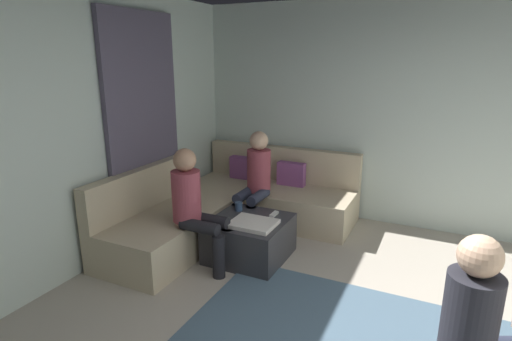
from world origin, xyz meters
TOP-DOWN VIEW (x-y plane):
  - wall_back at (0.00, 2.94)m, footprint 6.00×0.12m
  - wall_left at (-2.94, 0.00)m, footprint 0.12×6.00m
  - curtain_panel at (-2.84, 1.30)m, footprint 0.06×1.10m
  - sectional_couch at (-2.08, 1.88)m, footprint 2.10×2.55m
  - ottoman at (-1.55, 1.30)m, footprint 0.76×0.76m
  - folded_blanket at (-1.45, 1.18)m, footprint 0.44×0.36m
  - coffee_mug at (-1.77, 1.48)m, footprint 0.08×0.08m
  - game_remote at (-1.37, 1.52)m, footprint 0.05×0.15m
  - person_on_couch_back at (-1.78, 1.93)m, footprint 0.30×0.60m
  - person_on_couch_side at (-1.93, 0.90)m, footprint 0.60×0.30m
  - person_on_armchair at (0.50, 0.01)m, footprint 0.60×0.45m

SIDE VIEW (x-z plane):
  - ottoman at x=-1.55m, z-range 0.00..0.42m
  - sectional_couch at x=-2.08m, z-range -0.15..0.72m
  - game_remote at x=-1.37m, z-range 0.42..0.44m
  - folded_blanket at x=-1.45m, z-range 0.42..0.46m
  - coffee_mug at x=-1.77m, z-range 0.42..0.52m
  - person_on_armchair at x=0.50m, z-range 0.05..1.23m
  - person_on_couch_back at x=-1.78m, z-range 0.06..1.26m
  - person_on_couch_side at x=-1.93m, z-range 0.06..1.26m
  - curtain_panel at x=-2.84m, z-range 0.00..2.50m
  - wall_back at x=0.00m, z-range 0.00..2.70m
  - wall_left at x=-2.94m, z-range 0.00..2.70m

